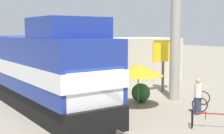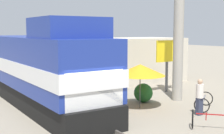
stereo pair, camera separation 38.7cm
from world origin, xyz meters
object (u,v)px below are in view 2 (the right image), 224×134
at_px(utility_pole, 179,20).
at_px(bicycle, 204,102).
at_px(vendor_umbrella, 140,70).
at_px(billboard_sign, 167,54).
at_px(bicycle_spare, 213,120).
at_px(person_bystander, 200,96).
at_px(locomotive, 41,69).

xyz_separation_m(utility_pole, bicycle, (-0.35, -2.20, -4.02)).
relative_size(vendor_umbrella, billboard_sign, 0.76).
bearing_deg(billboard_sign, bicycle_spare, -118.99).
height_order(person_bystander, bicycle_spare, person_bystander).
xyz_separation_m(utility_pole, bicycle_spare, (-2.57, -4.58, -4.01)).
bearing_deg(locomotive, billboard_sign, -5.85).
bearing_deg(bicycle, person_bystander, 87.12).
xyz_separation_m(locomotive, billboard_sign, (7.90, -0.81, 0.47)).
height_order(vendor_umbrella, billboard_sign, billboard_sign).
relative_size(locomotive, person_bystander, 7.39).
xyz_separation_m(person_bystander, bicycle_spare, (-1.18, -1.75, -0.52)).
height_order(utility_pole, vendor_umbrella, utility_pole).
distance_m(utility_pole, vendor_umbrella, 3.77).
relative_size(utility_pole, billboard_sign, 2.68).
bearing_deg(billboard_sign, vendor_umbrella, -149.20).
bearing_deg(bicycle, billboard_sign, -53.21).
xyz_separation_m(billboard_sign, bicycle_spare, (-3.69, -6.66, -1.99)).
xyz_separation_m(utility_pole, billboard_sign, (1.12, 2.08, -2.02)).
bearing_deg(bicycle_spare, person_bystander, -167.46).
relative_size(billboard_sign, person_bystander, 1.95).
relative_size(billboard_sign, bicycle_spare, 1.93).
bearing_deg(utility_pole, bicycle_spare, -119.30).
bearing_deg(utility_pole, vendor_umbrella, -174.46).
height_order(billboard_sign, bicycle_spare, billboard_sign).
bearing_deg(vendor_umbrella, billboard_sign, 30.80).
bearing_deg(vendor_umbrella, person_bystander, -60.48).
xyz_separation_m(vendor_umbrella, bicycle, (2.48, -1.92, -1.54)).
height_order(vendor_umbrella, bicycle_spare, vendor_umbrella).
distance_m(billboard_sign, person_bystander, 5.70).
xyz_separation_m(bicycle, bicycle_spare, (-2.21, -2.38, 0.01)).
distance_m(vendor_umbrella, person_bystander, 3.10).
bearing_deg(billboard_sign, utility_pole, -118.31).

